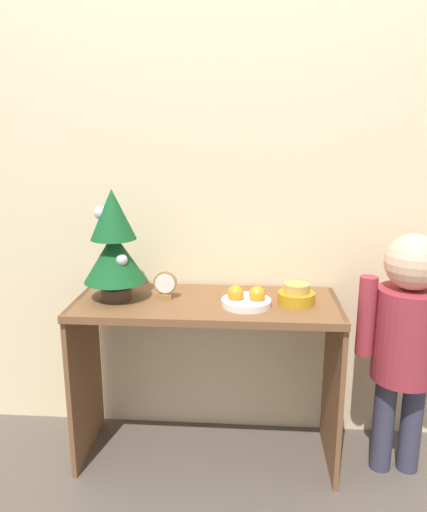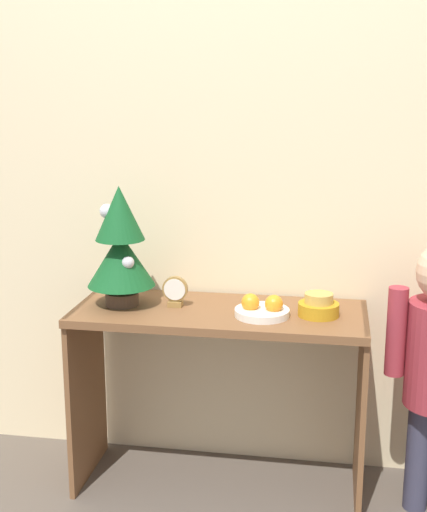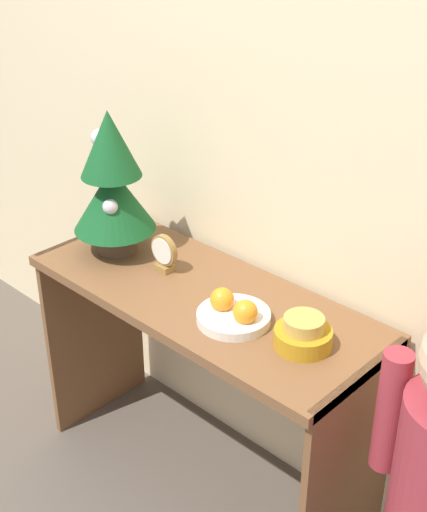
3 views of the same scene
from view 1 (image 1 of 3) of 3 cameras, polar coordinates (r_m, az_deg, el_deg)
ground_plane at (r=2.19m, az=-1.30°, el=-24.97°), size 12.00×12.00×0.00m
back_wall at (r=2.18m, az=-0.26°, el=10.67°), size 7.00×0.05×2.50m
console_table at (r=2.09m, az=-0.81°, el=-9.47°), size 1.07×0.43×0.71m
mini_tree at (r=2.03m, az=-11.32°, el=1.33°), size 0.25×0.25×0.45m
fruit_bowl at (r=1.97m, az=3.76°, el=-4.97°), size 0.20×0.20×0.08m
singing_bowl at (r=2.01m, az=9.46°, el=-4.45°), size 0.15×0.15×0.08m
desk_clock at (r=2.05m, az=-5.53°, el=-3.36°), size 0.10×0.04×0.12m
child_figure at (r=2.12m, az=21.20°, el=-7.95°), size 0.39×0.25×1.01m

